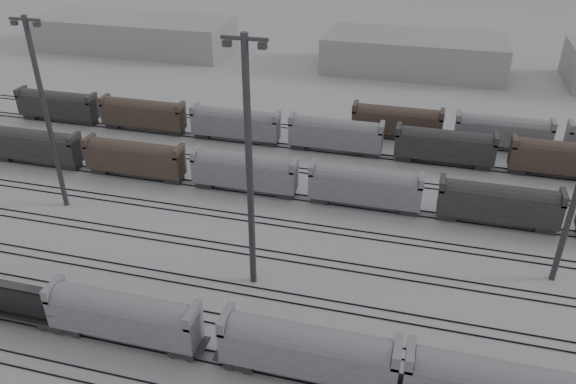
# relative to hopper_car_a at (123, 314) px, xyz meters

# --- Properties ---
(ground) EXTENTS (900.00, 900.00, 0.00)m
(ground) POSITION_rel_hopper_car_a_xyz_m (10.52, -1.00, -3.32)
(ground) COLOR #B8B8BD
(ground) RESTS_ON ground
(tracks) EXTENTS (220.00, 71.50, 0.16)m
(tracks) POSITION_rel_hopper_car_a_xyz_m (10.52, 16.50, -3.24)
(tracks) COLOR black
(tracks) RESTS_ON ground
(hopper_car_a) EXTENTS (15.05, 2.99, 5.38)m
(hopper_car_a) POSITION_rel_hopper_car_a_xyz_m (0.00, 0.00, 0.00)
(hopper_car_a) COLOR black
(hopper_car_a) RESTS_ON ground
(hopper_car_b) EXTENTS (15.79, 3.14, 5.65)m
(hopper_car_b) POSITION_rel_hopper_car_a_xyz_m (17.90, -0.00, 0.16)
(hopper_car_b) COLOR black
(hopper_car_b) RESTS_ON ground
(light_mast_b) EXTENTS (4.06, 0.65, 25.39)m
(light_mast_b) POSITION_rel_hopper_car_a_xyz_m (-20.89, 21.03, 10.14)
(light_mast_b) COLOR #39393B
(light_mast_b) RESTS_ON ground
(light_mast_c) EXTENTS (4.39, 0.70, 27.43)m
(light_mast_c) POSITION_rel_hopper_car_a_xyz_m (8.95, 11.89, 11.23)
(light_mast_c) COLOR #39393B
(light_mast_c) RESTS_ON ground
(bg_string_near) EXTENTS (151.00, 3.00, 5.60)m
(bg_string_near) POSITION_rel_hopper_car_a_xyz_m (18.52, 31.00, -0.52)
(bg_string_near) COLOR gray
(bg_string_near) RESTS_ON ground
(bg_string_mid) EXTENTS (151.00, 3.00, 5.60)m
(bg_string_mid) POSITION_rel_hopper_car_a_xyz_m (28.52, 47.00, -0.52)
(bg_string_mid) COLOR black
(bg_string_mid) RESTS_ON ground
(bg_string_far) EXTENTS (66.00, 3.00, 5.60)m
(bg_string_far) POSITION_rel_hopper_car_a_xyz_m (46.02, 55.00, -0.52)
(bg_string_far) COLOR #47352D
(bg_string_far) RESTS_ON ground
(warehouse_left) EXTENTS (50.00, 18.00, 8.00)m
(warehouse_left) POSITION_rel_hopper_car_a_xyz_m (-49.48, 94.00, 0.68)
(warehouse_left) COLOR gray
(warehouse_left) RESTS_ON ground
(warehouse_mid) EXTENTS (40.00, 18.00, 8.00)m
(warehouse_mid) POSITION_rel_hopper_car_a_xyz_m (20.52, 94.00, 0.68)
(warehouse_mid) COLOR gray
(warehouse_mid) RESTS_ON ground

